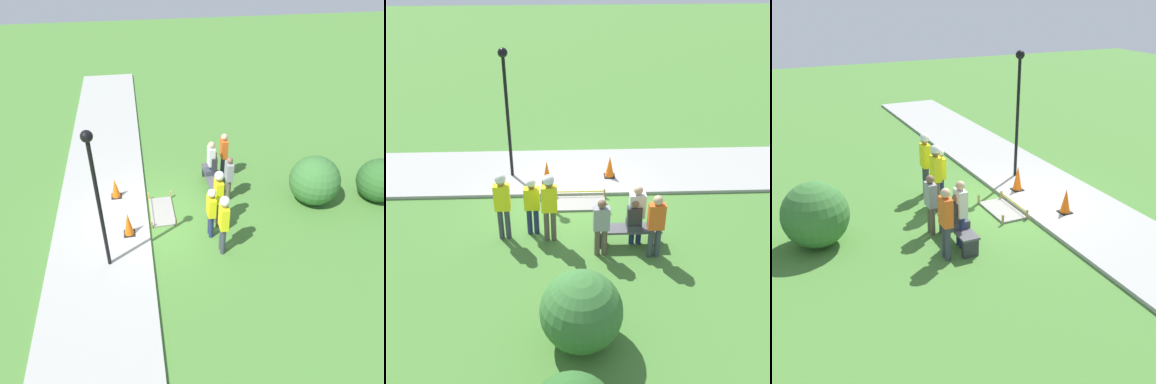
% 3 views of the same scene
% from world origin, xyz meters
% --- Properties ---
extents(ground_plane, '(60.00, 60.00, 0.00)m').
position_xyz_m(ground_plane, '(0.00, 0.00, 0.00)').
color(ground_plane, '#477A33').
extents(sidewalk, '(28.00, 2.90, 0.10)m').
position_xyz_m(sidewalk, '(0.00, -1.45, 0.05)').
color(sidewalk, '#9E9E99').
rests_on(sidewalk, ground_plane).
extents(wet_concrete_patch, '(1.52, 0.81, 0.28)m').
position_xyz_m(wet_concrete_patch, '(-0.31, 0.47, 0.04)').
color(wet_concrete_patch, gray).
rests_on(wet_concrete_patch, ground_plane).
extents(traffic_cone_near_patch, '(0.34, 0.34, 0.70)m').
position_xyz_m(traffic_cone_near_patch, '(-1.29, -0.99, 0.45)').
color(traffic_cone_near_patch, black).
rests_on(traffic_cone_near_patch, sidewalk).
extents(traffic_cone_far_patch, '(0.34, 0.34, 0.78)m').
position_xyz_m(traffic_cone_far_patch, '(0.68, -0.61, 0.48)').
color(traffic_cone_far_patch, black).
rests_on(traffic_cone_far_patch, sidewalk).
extents(park_bench, '(1.63, 0.44, 0.50)m').
position_xyz_m(park_bench, '(-1.49, 2.37, 0.35)').
color(park_bench, '#2D2D33').
rests_on(park_bench, ground_plane).
extents(person_seated_on_bench, '(0.36, 0.44, 0.89)m').
position_xyz_m(person_seated_on_bench, '(-1.58, 2.42, 0.85)').
color(person_seated_on_bench, '#383D47').
rests_on(person_seated_on_bench, park_bench).
extents(worker_supervisor, '(0.40, 0.24, 1.69)m').
position_xyz_m(worker_supervisor, '(1.01, 1.82, 1.00)').
color(worker_supervisor, navy).
rests_on(worker_supervisor, ground_plane).
extents(worker_assistant, '(0.40, 0.28, 1.96)m').
position_xyz_m(worker_assistant, '(0.55, 2.13, 1.20)').
color(worker_assistant, brown).
rests_on(worker_assistant, ground_plane).
extents(worker_trainee, '(0.40, 0.28, 1.95)m').
position_xyz_m(worker_trainee, '(1.75, 2.01, 1.20)').
color(worker_trainee, '#383D47').
rests_on(worker_trainee, ground_plane).
extents(bystander_in_orange_shirt, '(0.40, 0.23, 1.79)m').
position_xyz_m(bystander_in_orange_shirt, '(-2.03, 2.91, 1.02)').
color(bystander_in_orange_shirt, '#383D47').
rests_on(bystander_in_orange_shirt, ground_plane).
extents(bystander_in_gray_shirt, '(0.40, 0.23, 1.73)m').
position_xyz_m(bystander_in_gray_shirt, '(-1.64, 2.37, 0.98)').
color(bystander_in_gray_shirt, navy).
rests_on(bystander_in_gray_shirt, ground_plane).
extents(bystander_in_white_shirt, '(0.40, 0.22, 1.62)m').
position_xyz_m(bystander_in_white_shirt, '(-0.72, 2.79, 0.91)').
color(bystander_in_white_shirt, brown).
rests_on(bystander_in_white_shirt, ground_plane).
extents(lamppost_near, '(0.28, 0.28, 4.06)m').
position_xyz_m(lamppost_near, '(1.81, -1.18, 2.75)').
color(lamppost_near, black).
rests_on(lamppost_near, sidewalk).
extents(shrub_rounded_near, '(1.65, 1.65, 1.65)m').
position_xyz_m(shrub_rounded_near, '(-0.11, 5.55, 0.83)').
color(shrub_rounded_near, '#387033').
rests_on(shrub_rounded_near, ground_plane).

